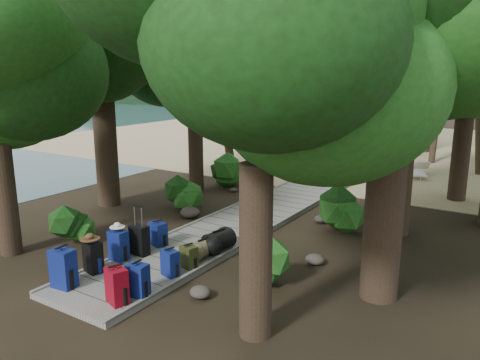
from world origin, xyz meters
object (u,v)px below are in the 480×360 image
Objects in this scene: backpack_left_c at (118,244)px; backpack_left_b at (93,255)px; backpack_left_a at (63,266)px; suitcase_on_boardwalk at (139,240)px; lone_suitcase_on_sand at (348,166)px; duffel_right_black at (219,240)px; sun_lounger at (418,170)px; backpack_left_d at (158,233)px; backpack_right_a at (117,284)px; backpack_right_d at (189,256)px; duffel_right_khaki at (203,248)px; kayak at (285,157)px; backpack_right_c at (170,262)px; backpack_right_b at (138,278)px.

backpack_left_b is at bearing -86.81° from backpack_left_c.
suitcase_on_boardwalk is at bearing 82.65° from backpack_left_a.
backpack_left_a is at bearing -96.06° from lone_suitcase_on_sand.
sun_lounger is at bearing 91.44° from duffel_right_black.
sun_lounger is at bearing 86.27° from backpack_left_d.
sun_lounger is at bearing 73.98° from backpack_left_c.
backpack_right_a is 2.98m from duffel_right_black.
backpack_left_b is 2.73m from duffel_right_black.
backpack_right_d is at bearing 17.34° from backpack_left_c.
kayak is at bearing 116.70° from duffel_right_khaki.
duffel_right_khaki is at bearing 38.23° from backpack_left_c.
kayak is (-4.06, 12.22, -0.21)m from backpack_right_d.
backpack_left_a reaches higher than backpack_left_c.
backpack_left_c reaches higher than duffel_right_khaki.
sun_lounger is (2.06, 12.17, -0.10)m from backpack_right_c.
duffel_right_black is 1.04× the size of lone_suitcase_on_sand.
backpack_right_b is 0.99× the size of lone_suitcase_on_sand.
backpack_left_d is 1.05× the size of backpack_right_c.
duffel_right_khaki is 12.24m from kayak.
suitcase_on_boardwalk reaches higher than backpack_right_c.
duffel_right_khaki is 0.82× the size of lone_suitcase_on_sand.
backpack_left_d reaches higher than lone_suitcase_on_sand.
backpack_left_c is 1.18× the size of backpack_left_d.
backpack_right_d is 0.76× the size of lone_suitcase_on_sand.
suitcase_on_boardwalk is at bearing 173.26° from backpack_right_c.
duffel_right_black is 11.79m from kayak.
backpack_left_a is at bearing -71.51° from backpack_left_b.
lone_suitcase_on_sand reaches higher than duffel_right_black.
backpack_right_c is at bearing 89.73° from backpack_right_b.
suitcase_on_boardwalk is at bearing -126.22° from sun_lounger.
suitcase_on_boardwalk is (0.05, 1.92, -0.08)m from backpack_left_a.
backpack_right_d is at bearing -71.90° from duffel_right_khaki.
duffel_right_khaki is (-0.04, 1.13, -0.10)m from backpack_right_c.
backpack_left_d is 11.55m from sun_lounger.
suitcase_on_boardwalk is at bearing -126.17° from duffel_right_black.
backpack_left_d is at bearing 84.08° from backpack_left_c.
backpack_left_c is 1.05× the size of lone_suitcase_on_sand.
backpack_right_a is (1.38, -0.66, 0.00)m from backpack_left_b.
backpack_right_c is at bearing -0.84° from backpack_left_c.
duffel_right_black is at bearing 44.66° from suitcase_on_boardwalk.
backpack_left_d is at bearing -127.37° from sun_lounger.
backpack_left_a is 1.15× the size of backpack_left_c.
duffel_right_khaki is (1.29, 2.58, -0.22)m from backpack_left_a.
backpack_left_b is 1.04× the size of backpack_right_b.
backpack_right_d is at bearing 51.16° from backpack_left_b.
backpack_right_c is at bearing -89.82° from lone_suitcase_on_sand.
backpack_left_a is 0.27× the size of kayak.
duffel_right_black is at bearing -121.20° from sun_lounger.
kayak is (-4.08, 13.68, -0.28)m from backpack_right_b.
backpack_right_a is at bearing -44.06° from backpack_left_c.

